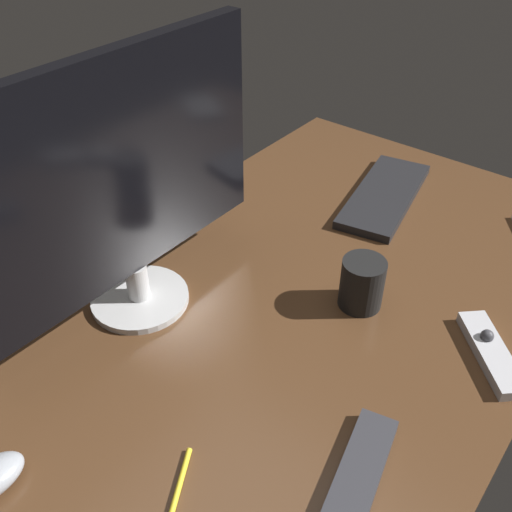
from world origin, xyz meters
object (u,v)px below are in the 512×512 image
(pen, at_px, (176,498))
(media_remote, at_px, (491,352))
(coffee_mug, at_px, (362,283))
(monitor, at_px, (121,184))
(tv_remote, at_px, (361,471))
(keyboard, at_px, (385,195))

(pen, bearing_deg, media_remote, -54.07)
(media_remote, distance_m, coffee_mug, 0.24)
(media_remote, height_order, pen, media_remote)
(pen, bearing_deg, monitor, 24.58)
(monitor, height_order, media_remote, monitor)
(monitor, distance_m, tv_remote, 0.56)
(media_remote, height_order, tv_remote, media_remote)
(keyboard, height_order, coffee_mug, coffee_mug)
(monitor, distance_m, coffee_mug, 0.46)
(keyboard, bearing_deg, coffee_mug, -169.61)
(keyboard, xyz_separation_m, coffee_mug, (-0.35, -0.14, 0.04))
(media_remote, bearing_deg, coffee_mug, 51.50)
(media_remote, relative_size, pen, 1.11)
(keyboard, bearing_deg, media_remote, -142.39)
(media_remote, xyz_separation_m, pen, (-0.51, 0.23, -0.01))
(monitor, height_order, pen, monitor)
(coffee_mug, relative_size, pen, 0.66)
(monitor, bearing_deg, media_remote, -64.10)
(monitor, bearing_deg, keyboard, -16.76)
(tv_remote, relative_size, pen, 1.28)
(media_remote, bearing_deg, tv_remote, 125.76)
(keyboard, height_order, pen, keyboard)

